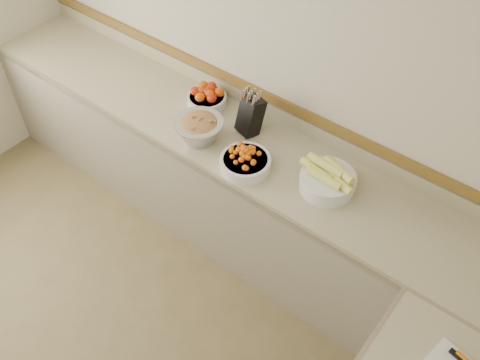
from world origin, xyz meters
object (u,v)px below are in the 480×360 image
Objects in this scene: knife_block at (250,115)px; rhubarb_bowl at (199,128)px; corn_bowl at (328,179)px; tomato_bowl at (207,97)px; cherry_tomato_bowl at (245,161)px.

rhubarb_bowl is (-0.20, -0.26, -0.04)m from knife_block.
tomato_bowl is at bearing 171.62° from corn_bowl.
corn_bowl reaches higher than rhubarb_bowl.
corn_bowl is at bearing 19.71° from cherry_tomato_bowl.
cherry_tomato_bowl is 0.99× the size of rhubarb_bowl.
cherry_tomato_bowl is 0.38m from rhubarb_bowl.
tomato_bowl is 0.87× the size of cherry_tomato_bowl.
knife_block is at bearing 52.82° from rhubarb_bowl.
rhubarb_bowl is at bearing -57.01° from tomato_bowl.
corn_bowl reaches higher than tomato_bowl.
cherry_tomato_bowl is 0.49m from corn_bowl.
cherry_tomato_bowl is (0.56, -0.31, -0.00)m from tomato_bowl.
cherry_tomato_bowl is (0.18, -0.28, -0.07)m from knife_block.
tomato_bowl is 0.86× the size of rhubarb_bowl.
knife_block is 0.65m from corn_bowl.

